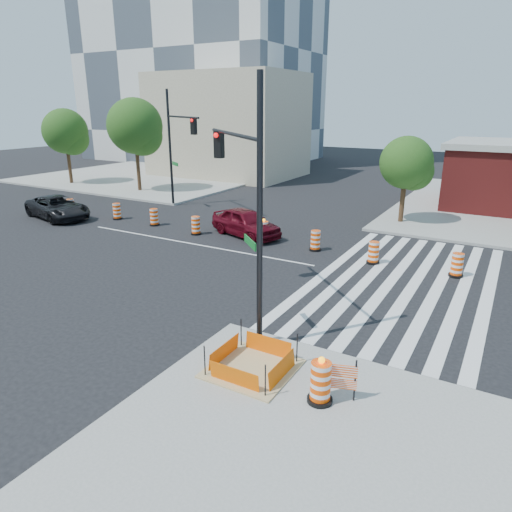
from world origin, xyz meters
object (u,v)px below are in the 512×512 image
(signal_pole_nw, at_px, (177,139))
(signal_pole_se, at_px, (244,184))
(red_coupe, at_px, (246,222))
(dark_suv, at_px, (57,207))

(signal_pole_nw, bearing_deg, signal_pole_se, -11.81)
(signal_pole_se, height_order, signal_pole_nw, signal_pole_nw)
(red_coupe, distance_m, signal_pole_se, 11.47)
(dark_suv, height_order, signal_pole_se, signal_pole_se)
(red_coupe, relative_size, signal_pole_se, 0.59)
(dark_suv, bearing_deg, signal_pole_se, -97.94)
(red_coupe, distance_m, dark_suv, 12.89)
(red_coupe, xyz_separation_m, dark_suv, (-12.66, -2.43, -0.05))
(signal_pole_nw, bearing_deg, dark_suv, -98.60)
(red_coupe, distance_m, signal_pole_nw, 9.19)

